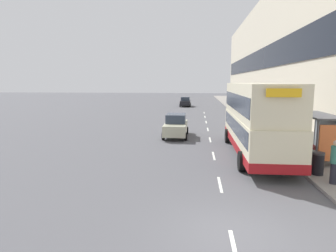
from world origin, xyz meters
The scene contains 20 objects.
ground_plane centered at (0.00, 0.00, 0.00)m, with size 220.00×220.00×0.00m, color #515156.
pavement centered at (6.50, 38.50, 0.07)m, with size 5.00×93.00×0.14m.
terrace_facade centered at (10.49, 38.50, 8.84)m, with size 3.10×93.00×17.69m.
lane_mark_0 centered at (0.00, -0.82, 0.01)m, with size 0.12×2.00×0.01m.
lane_mark_1 centered at (0.00, 4.24, 0.01)m, with size 0.12×2.00×0.01m.
lane_mark_2 centered at (0.00, 9.31, 0.01)m, with size 0.12×2.00×0.01m.
lane_mark_3 centered at (0.00, 14.37, 0.01)m, with size 0.12×2.00×0.01m.
lane_mark_4 centered at (0.00, 19.44, 0.01)m, with size 0.12×2.00×0.01m.
lane_mark_5 centered at (0.00, 24.50, 0.01)m, with size 0.12×2.00×0.01m.
lane_mark_6 centered at (0.00, 29.57, 0.01)m, with size 0.12×2.00×0.01m.
lane_mark_7 centered at (0.00, 34.63, 0.01)m, with size 0.12×2.00×0.01m.
bus_shelter centered at (5.77, 8.48, 1.88)m, with size 1.60×4.20×2.48m.
double_decker_bus_near centered at (2.47, 9.73, 2.28)m, with size 2.85×10.91×4.30m.
car_0 centered at (-2.70, 15.45, 0.89)m, with size 1.92×4.44×1.82m.
car_1 centered at (-3.13, 45.66, 0.84)m, with size 1.94×4.44×1.69m.
pedestrian_1 centered at (4.53, 9.09, 0.98)m, with size 0.33×0.33×1.65m.
pedestrian_2 centered at (4.79, 7.70, 1.08)m, with size 0.36×0.36×1.84m.
pedestrian_3 centered at (4.87, 10.29, 0.99)m, with size 0.33×0.33×1.66m.
pedestrian_4 centered at (4.72, 4.41, 1.09)m, with size 0.37×0.37×1.86m.
litter_bin centered at (4.55, 5.66, 0.67)m, with size 0.55×0.55×1.05m.
Camera 1 is at (-1.04, -8.32, 4.39)m, focal length 32.00 mm.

